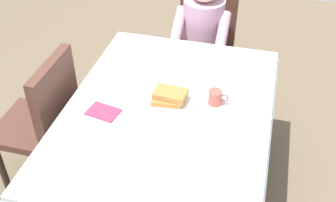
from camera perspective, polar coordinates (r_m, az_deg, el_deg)
ground_plane at (r=2.80m, az=-0.09°, el=-12.98°), size 14.00×14.00×0.00m
dining_table_main at (r=2.33m, az=-0.11°, el=-2.95°), size 1.12×1.52×0.74m
chair_diner at (r=3.34m, az=5.06°, el=8.39°), size 0.44×0.45×0.93m
diner_person at (r=3.14m, az=4.67°, el=9.22°), size 0.40×0.43×1.12m
chair_left_side at (r=2.67m, az=-16.36°, el=-2.03°), size 0.45×0.44×0.93m
plate_breakfast at (r=2.31m, az=0.25°, el=-0.21°), size 0.28×0.28×0.02m
breakfast_stack at (r=2.30m, az=0.16°, el=0.68°), size 0.20×0.16×0.06m
cup_coffee at (r=2.31m, az=6.47°, el=0.49°), size 0.11×0.08×0.08m
syrup_pitcher at (r=2.51m, az=-4.25°, el=3.98°), size 0.08×0.08×0.07m
fork_left_of_plate at (r=2.35m, az=-4.37°, el=0.12°), size 0.02×0.18×0.00m
knife_right_of_plate at (r=2.27m, az=4.78°, el=-1.37°), size 0.03×0.20×0.00m
spoon_near_edge at (r=2.05m, az=-1.39°, el=-6.44°), size 0.15×0.03×0.00m
napkin_folded at (r=2.28m, az=-8.78°, el=-1.47°), size 0.19×0.15×0.01m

